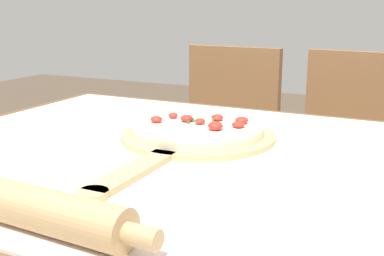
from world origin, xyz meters
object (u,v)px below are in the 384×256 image
(rolling_pin, at_px, (24,205))
(chair_left, at_px, (223,146))
(pizza_peel, at_px, (192,139))
(pizza, at_px, (198,127))
(chair_right, at_px, (349,163))

(rolling_pin, distance_m, chair_left, 1.29)
(pizza_peel, distance_m, chair_left, 0.86)
(rolling_pin, bearing_deg, pizza_peel, 87.21)
(pizza_peel, height_order, chair_left, chair_left)
(pizza, height_order, rolling_pin, rolling_pin)
(chair_left, bearing_deg, chair_right, 3.23)
(pizza_peel, relative_size, chair_left, 0.63)
(pizza, xyz_separation_m, rolling_pin, (-0.02, -0.49, 0.00))
(pizza_peel, distance_m, rolling_pin, 0.46)
(rolling_pin, xyz_separation_m, chair_left, (-0.22, 1.24, -0.28))
(pizza, bearing_deg, chair_right, 73.40)
(pizza, xyz_separation_m, chair_right, (0.23, 0.76, -0.28))
(pizza_peel, bearing_deg, pizza, 89.19)
(chair_right, bearing_deg, rolling_pin, -95.58)
(rolling_pin, distance_m, chair_right, 1.30)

